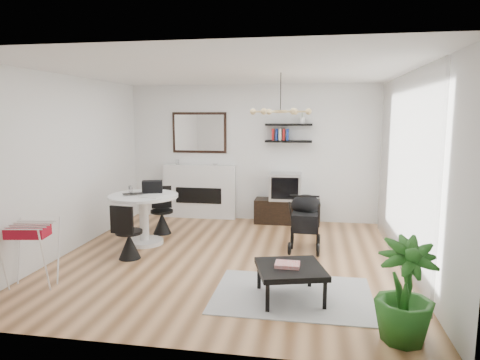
% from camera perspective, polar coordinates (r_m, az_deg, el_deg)
% --- Properties ---
extents(floor, '(5.00, 5.00, 0.00)m').
position_cam_1_polar(floor, '(6.42, -1.43, -10.46)').
color(floor, brown).
rests_on(floor, ground).
extents(ceiling, '(5.00, 5.00, 0.00)m').
position_cam_1_polar(ceiling, '(6.09, -1.53, 14.30)').
color(ceiling, white).
rests_on(ceiling, wall_back).
extents(wall_back, '(5.00, 0.00, 5.00)m').
position_cam_1_polar(wall_back, '(8.56, 1.77, 3.61)').
color(wall_back, white).
rests_on(wall_back, floor).
extents(wall_left, '(0.00, 5.00, 5.00)m').
position_cam_1_polar(wall_left, '(7.03, -21.90, 1.90)').
color(wall_left, white).
rests_on(wall_left, floor).
extents(wall_right, '(0.00, 5.00, 5.00)m').
position_cam_1_polar(wall_right, '(6.14, 22.08, 1.00)').
color(wall_right, white).
rests_on(wall_right, floor).
extents(sheer_curtain, '(0.04, 3.60, 2.60)m').
position_cam_1_polar(sheer_curtain, '(6.31, 20.81, 1.26)').
color(sheer_curtain, white).
rests_on(sheer_curtain, wall_right).
extents(fireplace, '(1.50, 0.17, 2.16)m').
position_cam_1_polar(fireplace, '(8.79, -5.44, -0.66)').
color(fireplace, white).
rests_on(fireplace, floor).
extents(shelf_lower, '(0.90, 0.25, 0.04)m').
position_cam_1_polar(shelf_lower, '(8.35, 6.49, 5.15)').
color(shelf_lower, black).
rests_on(shelf_lower, wall_back).
extents(shelf_upper, '(0.90, 0.25, 0.04)m').
position_cam_1_polar(shelf_upper, '(8.33, 6.52, 7.35)').
color(shelf_upper, black).
rests_on(shelf_upper, wall_back).
extents(pendant_lamp, '(0.90, 0.90, 0.10)m').
position_cam_1_polar(pendant_lamp, '(6.27, 5.41, 9.07)').
color(pendant_lamp, tan).
rests_on(pendant_lamp, ceiling).
extents(tv_console, '(1.26, 0.44, 0.47)m').
position_cam_1_polar(tv_console, '(8.44, 6.29, -4.18)').
color(tv_console, black).
rests_on(tv_console, floor).
extents(crt_tv, '(0.60, 0.52, 0.52)m').
position_cam_1_polar(crt_tv, '(8.34, 6.08, -0.84)').
color(crt_tv, '#B8B8BA').
rests_on(crt_tv, tv_console).
extents(dining_table, '(1.12, 1.12, 0.82)m').
position_cam_1_polar(dining_table, '(7.17, -12.69, -4.13)').
color(dining_table, white).
rests_on(dining_table, floor).
extents(laptop, '(0.39, 0.34, 0.03)m').
position_cam_1_polar(laptop, '(7.09, -14.07, -1.90)').
color(laptop, black).
rests_on(laptop, dining_table).
extents(black_bag, '(0.38, 0.29, 0.20)m').
position_cam_1_polar(black_bag, '(7.27, -11.61, -0.88)').
color(black_bag, black).
rests_on(black_bag, dining_table).
extents(newspaper, '(0.41, 0.36, 0.01)m').
position_cam_1_polar(newspaper, '(6.93, -11.64, -2.12)').
color(newspaper, silver).
rests_on(newspaper, dining_table).
extents(drinking_glass, '(0.06, 0.06, 0.11)m').
position_cam_1_polar(drinking_glass, '(7.38, -14.39, -1.18)').
color(drinking_glass, white).
rests_on(drinking_glass, dining_table).
extents(chair_far, '(0.43, 0.45, 0.83)m').
position_cam_1_polar(chair_far, '(7.80, -10.36, -5.12)').
color(chair_far, black).
rests_on(chair_far, floor).
extents(chair_near, '(0.40, 0.41, 0.83)m').
position_cam_1_polar(chair_near, '(6.54, -14.63, -7.96)').
color(chair_near, black).
rests_on(chair_near, floor).
extents(drying_rack, '(0.61, 0.58, 0.80)m').
position_cam_1_polar(drying_rack, '(5.87, -26.06, -8.86)').
color(drying_rack, white).
rests_on(drying_rack, floor).
extents(stroller, '(0.50, 0.80, 0.96)m').
position_cam_1_polar(stroller, '(6.85, 8.68, -5.74)').
color(stroller, black).
rests_on(stroller, floor).
extents(rug, '(1.84, 1.33, 0.01)m').
position_cam_1_polar(rug, '(5.24, 6.99, -14.96)').
color(rug, '#A5A5A5').
rests_on(rug, floor).
extents(coffee_table, '(0.90, 0.90, 0.38)m').
position_cam_1_polar(coffee_table, '(5.02, 6.74, -11.84)').
color(coffee_table, black).
rests_on(coffee_table, rug).
extents(magazines, '(0.28, 0.22, 0.04)m').
position_cam_1_polar(magazines, '(5.00, 6.33, -11.15)').
color(magazines, red).
rests_on(magazines, coffee_table).
extents(potted_plant, '(0.61, 0.61, 0.98)m').
position_cam_1_polar(potted_plant, '(4.35, 21.14, -13.64)').
color(potted_plant, '#205A19').
rests_on(potted_plant, floor).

